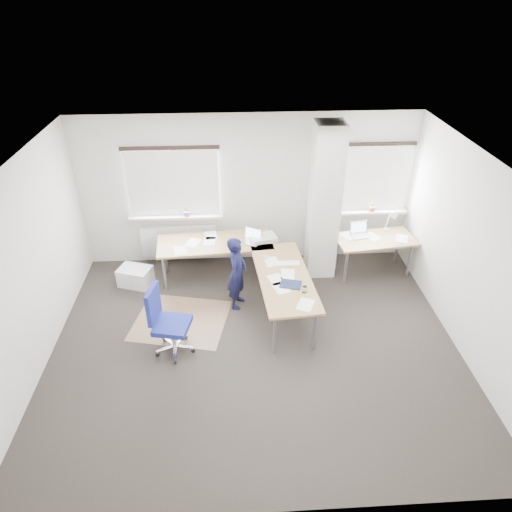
{
  "coord_description": "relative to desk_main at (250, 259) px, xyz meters",
  "views": [
    {
      "loc": [
        -0.28,
        -5.08,
        4.76
      ],
      "look_at": [
        0.07,
        0.9,
        1.01
      ],
      "focal_mm": 32.0,
      "sensor_mm": 36.0,
      "label": 1
    }
  ],
  "objects": [
    {
      "name": "room_shell",
      "position": [
        0.19,
        -0.86,
        1.05
      ],
      "size": [
        6.04,
        5.04,
        2.82
      ],
      "color": "silver",
      "rests_on": "ground"
    },
    {
      "name": "desk_side",
      "position": [
        2.26,
        0.52,
        -0.01
      ],
      "size": [
        1.48,
        0.87,
        1.22
      ],
      "rotation": [
        0.0,
        0.0,
        0.13
      ],
      "color": "olive",
      "rests_on": "ground"
    },
    {
      "name": "white_crate",
      "position": [
        -2.02,
        0.38,
        -0.53
      ],
      "size": [
        0.65,
        0.54,
        0.33
      ],
      "primitive_type": "cube",
      "rotation": [
        0.0,
        0.0,
        -0.33
      ],
      "color": "white",
      "rests_on": "ground"
    },
    {
      "name": "floor_mat",
      "position": [
        -1.15,
        -0.68,
        -0.69
      ],
      "size": [
        1.65,
        1.48,
        0.01
      ],
      "primitive_type": "cube",
      "rotation": [
        0.0,
        0.0,
        -0.21
      ],
      "color": "brown",
      "rests_on": "ground"
    },
    {
      "name": "ground",
      "position": [
        0.01,
        -1.32,
        -0.69
      ],
      "size": [
        6.0,
        6.0,
        0.0
      ],
      "primitive_type": "plane",
      "color": "black",
      "rests_on": "ground"
    },
    {
      "name": "desk_main",
      "position": [
        0.0,
        0.0,
        0.0
      ],
      "size": [
        2.61,
        2.62,
        0.96
      ],
      "rotation": [
        0.0,
        0.0,
        0.08
      ],
      "color": "olive",
      "rests_on": "ground"
    },
    {
      "name": "task_chair",
      "position": [
        -1.22,
        -1.35,
        -0.39
      ],
      "size": [
        0.61,
        0.6,
        1.1
      ],
      "rotation": [
        0.0,
        0.0,
        -0.21
      ],
      "color": "navy",
      "rests_on": "ground"
    },
    {
      "name": "person",
      "position": [
        -0.22,
        -0.31,
        -0.06
      ],
      "size": [
        0.42,
        0.53,
        1.27
      ],
      "primitive_type": "imported",
      "rotation": [
        0.0,
        0.0,
        1.3
      ],
      "color": "black",
      "rests_on": "ground"
    }
  ]
}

